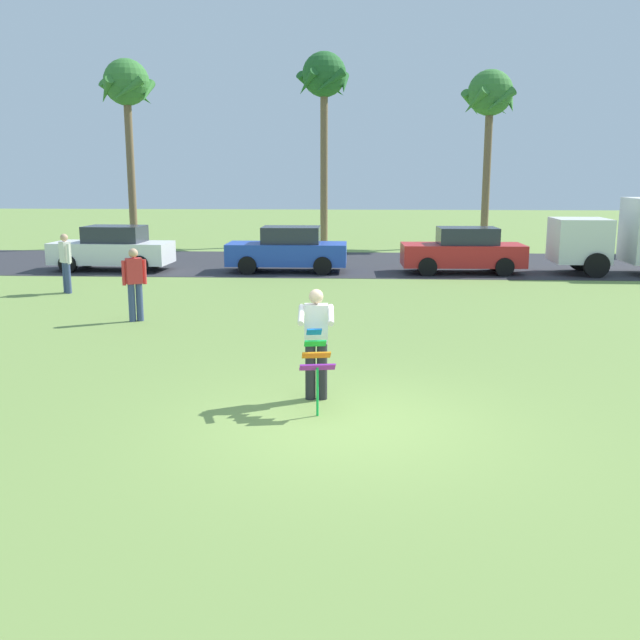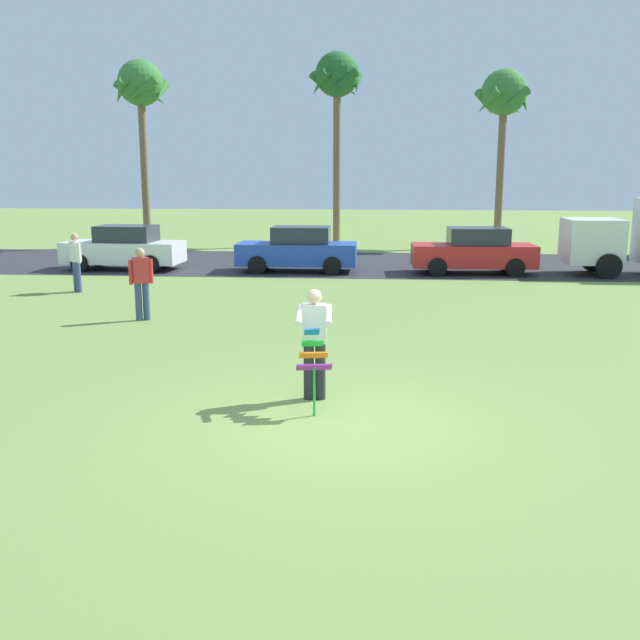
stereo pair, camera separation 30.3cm
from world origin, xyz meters
TOP-DOWN VIEW (x-y plane):
  - ground_plane at (0.00, 0.00)m, footprint 120.00×120.00m
  - road_strip at (0.00, 18.12)m, footprint 120.00×8.00m
  - person_kite_flyer at (-0.52, 1.11)m, footprint 0.56×0.67m
  - kite_held at (-0.48, 0.50)m, footprint 0.53×0.68m
  - parked_car_white at (-8.78, 15.72)m, footprint 4.26×1.96m
  - parked_car_blue at (-2.45, 15.72)m, footprint 4.21×1.86m
  - parked_car_red at (3.71, 15.72)m, footprint 4.25×1.94m
  - palm_tree_left_near at (-10.76, 24.39)m, footprint 2.58×2.71m
  - palm_tree_right_near at (-1.72, 26.08)m, footprint 2.58×2.71m
  - palm_tree_centre_far at (6.05, 25.66)m, footprint 2.58×2.71m
  - person_walker_near at (-8.44, 10.75)m, footprint 0.43×0.43m
  - person_walker_far at (-5.16, 6.86)m, footprint 0.51×0.37m

SIDE VIEW (x-z plane):
  - ground_plane at x=0.00m, z-range 0.00..0.00m
  - road_strip at x=0.00m, z-range 0.00..0.01m
  - parked_car_white at x=-8.78m, z-range -0.03..1.57m
  - parked_car_blue at x=-2.45m, z-range -0.03..1.57m
  - parked_car_red at x=3.71m, z-range -0.03..1.57m
  - kite_held at x=-0.48m, z-range 0.22..1.42m
  - person_walker_near at x=-8.44m, z-range 0.07..1.80m
  - person_walker_far at x=-5.16m, z-range 0.07..1.80m
  - person_kite_flyer at x=-0.52m, z-range 0.09..1.82m
  - palm_tree_centre_far at x=6.05m, z-range 2.69..10.85m
  - palm_tree_left_near at x=-10.76m, z-range 2.88..11.47m
  - palm_tree_right_near at x=-1.72m, z-range 3.08..12.17m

